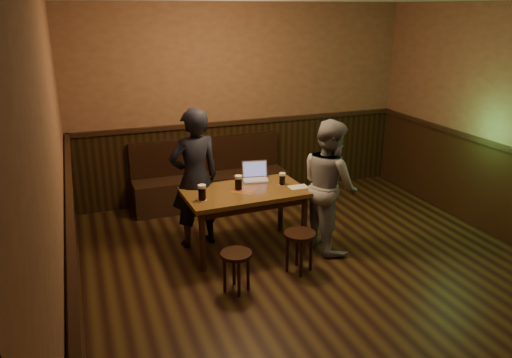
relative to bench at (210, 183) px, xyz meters
The scene contains 12 objects.
room 2.75m from the bench, 76.72° to the right, with size 5.04×6.04×2.84m.
bench is the anchor object (origin of this frame).
pub_table 1.59m from the bench, 90.00° to the right, with size 1.41×0.85×0.74m.
stool_left 2.43m from the bench, 99.08° to the right, with size 0.35×0.35×0.43m.
stool_right 2.29m from the bench, 80.60° to the right, with size 0.41×0.41×0.46m.
pint_left 1.84m from the bench, 107.54° to the right, with size 0.11×0.11×0.18m.
pint_mid 1.60m from the bench, 92.33° to the right, with size 0.11×0.11×0.17m.
pint_right 1.68m from the bench, 72.82° to the right, with size 0.10×0.10×0.15m.
laptop 1.35m from the bench, 78.73° to the right, with size 0.35×0.30×0.22m.
menu 1.83m from the bench, 69.50° to the right, with size 0.22×0.15×0.00m, color silver.
person_suit 1.41m from the bench, 112.29° to the right, with size 0.61×0.40×1.67m, color black.
person_grey 2.10m from the bench, 62.55° to the right, with size 0.75×0.59×1.55m, color gray.
Camera 1 is at (-2.32, -3.87, 2.71)m, focal length 35.00 mm.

